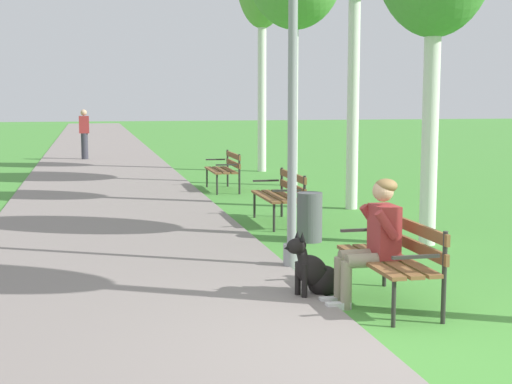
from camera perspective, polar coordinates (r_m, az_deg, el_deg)
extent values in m
plane|color=#478E38|center=(6.24, 12.31, -11.94)|extent=(120.00, 120.00, 0.00)
cube|color=gray|center=(29.40, -11.89, 3.17)|extent=(3.85, 60.00, 0.04)
cube|color=brown|center=(7.36, 8.62, -5.25)|extent=(0.14, 1.50, 0.04)
cube|color=brown|center=(7.43, 9.88, -5.17)|extent=(0.14, 1.50, 0.04)
cube|color=brown|center=(7.49, 11.12, -5.09)|extent=(0.14, 1.50, 0.04)
cube|color=brown|center=(7.51, 11.88, -3.99)|extent=(0.04, 1.50, 0.11)
cube|color=brown|center=(7.48, 11.92, -2.64)|extent=(0.04, 1.50, 0.11)
cylinder|color=#2D2B28|center=(8.03, 6.63, -5.81)|extent=(0.04, 0.04, 0.45)
cylinder|color=#2D2B28|center=(8.16, 9.85, -4.23)|extent=(0.04, 0.04, 0.85)
cube|color=#2D2B28|center=(8.02, 8.03, -2.90)|extent=(0.45, 0.04, 0.03)
cylinder|color=#2D2B28|center=(6.79, 10.50, -8.33)|extent=(0.04, 0.04, 0.45)
cylinder|color=#2D2B28|center=(6.94, 14.22, -6.38)|extent=(0.04, 0.04, 0.85)
cube|color=#2D2B28|center=(6.77, 12.15, -4.88)|extent=(0.45, 0.04, 0.03)
cube|color=brown|center=(11.96, 0.71, -0.36)|extent=(0.14, 1.50, 0.04)
cube|color=brown|center=(12.00, 1.53, -0.34)|extent=(0.14, 1.50, 0.04)
cube|color=brown|center=(12.04, 2.33, -0.31)|extent=(0.14, 1.50, 0.04)
cube|color=brown|center=(12.05, 2.82, 0.36)|extent=(0.04, 1.50, 0.11)
cube|color=brown|center=(12.03, 2.82, 1.21)|extent=(0.04, 1.50, 0.11)
cylinder|color=#2D2B28|center=(12.65, -0.12, -0.97)|extent=(0.04, 0.04, 0.45)
cylinder|color=#2D2B28|center=(12.73, 1.99, -0.01)|extent=(0.04, 0.04, 0.85)
cube|color=#2D2B28|center=(12.64, 0.77, 0.88)|extent=(0.45, 0.04, 0.03)
cylinder|color=#2D2B28|center=(11.32, 1.39, -1.94)|extent=(0.04, 0.04, 0.45)
cylinder|color=#2D2B28|center=(11.41, 3.73, -0.87)|extent=(0.04, 0.04, 0.85)
cube|color=#2D2B28|center=(11.31, 2.38, 0.12)|extent=(0.45, 0.04, 0.03)
cube|color=brown|center=(16.30, -3.32, 1.66)|extent=(0.14, 1.50, 0.04)
cube|color=brown|center=(16.33, -2.72, 1.68)|extent=(0.14, 1.50, 0.04)
cube|color=brown|center=(16.36, -2.11, 1.69)|extent=(0.14, 1.50, 0.04)
cube|color=brown|center=(16.37, -1.75, 2.19)|extent=(0.04, 1.50, 0.11)
cube|color=brown|center=(16.36, -1.76, 2.82)|extent=(0.04, 1.50, 0.11)
cylinder|color=#2D2B28|center=(17.00, -3.78, 1.13)|extent=(0.04, 0.04, 0.45)
cylinder|color=#2D2B28|center=(17.06, -2.19, 1.84)|extent=(0.04, 0.04, 0.85)
cube|color=#2D2B28|center=(17.00, -3.12, 2.50)|extent=(0.45, 0.04, 0.03)
cylinder|color=#2D2B28|center=(15.65, -3.00, 0.60)|extent=(0.04, 0.04, 0.45)
cylinder|color=#2D2B28|center=(15.71, -1.28, 1.37)|extent=(0.04, 0.04, 0.85)
cube|color=#2D2B28|center=(15.64, -2.29, 2.10)|extent=(0.45, 0.04, 0.03)
cylinder|color=gray|center=(7.48, 7.96, -4.89)|extent=(0.42, 0.14, 0.14)
cylinder|color=gray|center=(7.46, 6.41, -6.74)|extent=(0.11, 0.11, 0.47)
cube|color=silver|center=(7.49, 5.80, -8.27)|extent=(0.24, 0.09, 0.07)
cylinder|color=gray|center=(7.30, 8.51, -5.20)|extent=(0.42, 0.14, 0.14)
cylinder|color=gray|center=(7.28, 6.92, -7.11)|extent=(0.11, 0.11, 0.47)
cube|color=silver|center=(7.31, 6.30, -8.67)|extent=(0.24, 0.09, 0.07)
cube|color=maroon|center=(7.41, 9.79, -2.98)|extent=(0.22, 0.36, 0.52)
cylinder|color=maroon|center=(7.56, 8.81, -2.00)|extent=(0.25, 0.09, 0.30)
cylinder|color=maroon|center=(7.19, 9.97, -2.49)|extent=(0.25, 0.09, 0.30)
sphere|color=tan|center=(7.35, 9.71, 0.08)|extent=(0.21, 0.21, 0.21)
ellipsoid|color=olive|center=(7.35, 9.94, 0.47)|extent=(0.22, 0.23, 0.14)
ellipsoid|color=black|center=(7.74, 5.19, -6.79)|extent=(0.43, 0.38, 0.32)
ellipsoid|color=black|center=(7.62, 4.29, -6.03)|extent=(0.54, 0.37, 0.48)
ellipsoid|color=black|center=(7.64, 4.60, -5.71)|extent=(0.40, 0.29, 0.27)
cylinder|color=black|center=(7.62, 3.22, -6.76)|extent=(0.06, 0.06, 0.38)
cylinder|color=black|center=(7.53, 3.73, -6.95)|extent=(0.06, 0.06, 0.38)
cylinder|color=black|center=(7.53, 3.61, -5.06)|extent=(0.16, 0.19, 0.19)
ellipsoid|color=black|center=(7.46, 3.12, -4.16)|extent=(0.25, 0.20, 0.16)
cone|color=black|center=(7.41, 2.47, -4.31)|extent=(0.12, 0.12, 0.09)
cone|color=black|center=(7.50, 3.18, -3.32)|extent=(0.06, 0.06, 0.09)
cone|color=black|center=(7.43, 3.57, -3.42)|extent=(0.06, 0.06, 0.09)
cylinder|color=black|center=(7.89, 6.37, -7.55)|extent=(0.28, 0.13, 0.04)
cylinder|color=gray|center=(8.93, 2.74, -4.93)|extent=(0.20, 0.20, 0.30)
cylinder|color=gray|center=(8.73, 2.81, 6.45)|extent=(0.11, 0.11, 3.82)
cylinder|color=silver|center=(10.47, 13.20, 5.00)|extent=(0.23, 0.23, 3.31)
cylinder|color=silver|center=(13.65, 7.46, 7.50)|extent=(0.22, 0.22, 4.21)
cylinder|color=silver|center=(17.20, 2.96, 7.30)|extent=(0.16, 0.16, 4.10)
cylinder|color=silver|center=(20.55, 0.46, 7.79)|extent=(0.23, 0.23, 4.45)
cylinder|color=#515156|center=(10.57, 4.12, -1.93)|extent=(0.36, 0.36, 0.70)
cylinder|color=#383842|center=(24.90, -12.99, 3.40)|extent=(0.22, 0.22, 0.88)
cube|color=maroon|center=(24.87, -13.04, 5.05)|extent=(0.32, 0.20, 0.56)
sphere|color=tan|center=(24.86, -13.06, 5.95)|extent=(0.20, 0.20, 0.20)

